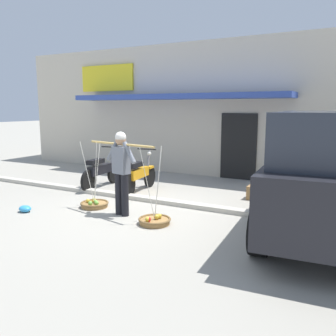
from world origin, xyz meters
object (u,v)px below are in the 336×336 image
at_px(fruit_basket_left_side, 94,204).
at_px(motorcycle_second_in_row, 139,175).
at_px(motorcycle_nearest_shop, 101,171).
at_px(plastic_litter_bag, 25,209).
at_px(fruit_vendor, 121,168).
at_px(fruit_basket_right_side, 155,220).
at_px(parked_truck, 334,169).
at_px(wooden_crate, 257,193).

relative_size(fruit_basket_left_side, motorcycle_second_in_row, 0.80).
relative_size(motorcycle_nearest_shop, plastic_litter_bag, 6.50).
distance_m(fruit_vendor, motorcycle_second_in_row, 2.09).
bearing_deg(fruit_vendor, fruit_basket_left_side, 168.26).
height_order(fruit_basket_right_side, motorcycle_second_in_row, fruit_basket_right_side).
bearing_deg(plastic_litter_bag, motorcycle_second_in_row, 66.91).
bearing_deg(parked_truck, motorcycle_nearest_shop, 170.14).
distance_m(motorcycle_second_in_row, plastic_litter_bag, 2.91).
bearing_deg(plastic_litter_bag, fruit_basket_right_side, 12.23).
distance_m(motorcycle_nearest_shop, wooden_crate, 4.17).
bearing_deg(fruit_basket_left_side, parked_truck, 7.71).
relative_size(fruit_vendor, motorcycle_nearest_shop, 0.97).
distance_m(fruit_basket_right_side, motorcycle_second_in_row, 2.67).
distance_m(fruit_basket_left_side, motorcycle_second_in_row, 1.72).
height_order(fruit_basket_right_side, wooden_crate, fruit_basket_right_side).
bearing_deg(motorcycle_nearest_shop, plastic_litter_bag, -88.21).
height_order(plastic_litter_bag, wooden_crate, wooden_crate).
xyz_separation_m(motorcycle_second_in_row, plastic_litter_bag, (-1.13, -2.66, -0.38)).
bearing_deg(plastic_litter_bag, parked_truck, 15.73).
bearing_deg(parked_truck, motorcycle_second_in_row, 167.20).
relative_size(fruit_vendor, plastic_litter_bag, 6.29).
relative_size(fruit_vendor, fruit_basket_left_side, 1.21).
bearing_deg(wooden_crate, fruit_vendor, -129.35).
xyz_separation_m(motorcycle_nearest_shop, plastic_litter_bag, (0.08, -2.62, -0.38)).
height_order(fruit_basket_left_side, motorcycle_nearest_shop, fruit_basket_left_side).
relative_size(fruit_vendor, wooden_crate, 4.00).
distance_m(motorcycle_nearest_shop, plastic_litter_bag, 2.65).
bearing_deg(parked_truck, fruit_basket_right_side, -161.04).
xyz_separation_m(motorcycle_second_in_row, wooden_crate, (2.88, 0.70, -0.29)).
distance_m(fruit_basket_right_side, plastic_litter_bag, 2.86).
relative_size(fruit_basket_right_side, motorcycle_second_in_row, 0.80).
distance_m(fruit_basket_left_side, wooden_crate, 3.81).
xyz_separation_m(fruit_vendor, motorcycle_nearest_shop, (-2.00, 1.83, -0.53)).
bearing_deg(motorcycle_second_in_row, fruit_basket_left_side, -93.14).
relative_size(fruit_basket_left_side, fruit_basket_right_side, 1.00).
xyz_separation_m(motorcycle_nearest_shop, wooden_crate, (4.10, 0.74, -0.29)).
xyz_separation_m(motorcycle_nearest_shop, motorcycle_second_in_row, (1.21, 0.03, 0.00)).
xyz_separation_m(fruit_basket_left_side, fruit_basket_right_side, (1.75, -0.37, -0.00)).
height_order(motorcycle_nearest_shop, plastic_litter_bag, motorcycle_nearest_shop).
distance_m(fruit_vendor, fruit_basket_left_side, 1.27).
xyz_separation_m(fruit_vendor, fruit_basket_left_side, (-0.88, 0.18, -0.90)).
relative_size(fruit_basket_left_side, wooden_crate, 3.30).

